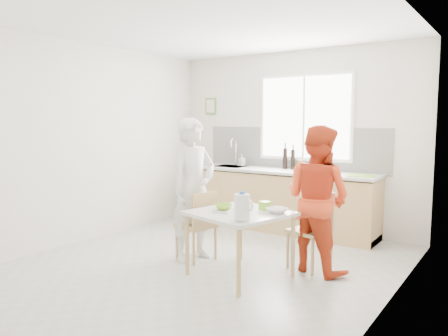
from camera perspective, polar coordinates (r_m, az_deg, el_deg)
The scene contains 21 objects.
ground at distance 5.14m, azimuth -2.50°, elevation -12.56°, with size 4.50×4.50×0.00m, color #B7B7B2.
room_shell at distance 4.87m, azimuth -2.60°, elevation 6.11°, with size 4.50×4.50×4.50m.
window at distance 6.69m, azimuth 10.48°, elevation 6.52°, with size 1.50×0.06×1.30m.
backsplash at distance 6.80m, azimuth 8.90°, elevation 2.54°, with size 3.00×0.02×0.65m, color white.
picture_frame at distance 7.59m, azimuth -1.75°, elevation 8.08°, with size 0.22×0.03×0.28m.
kitchen_counter at distance 6.64m, azimuth 7.66°, elevation -4.55°, with size 2.84×0.64×1.37m.
dining_table at distance 4.64m, azimuth 2.07°, elevation -6.60°, with size 1.09×1.09×0.70m.
chair_left at distance 5.18m, azimuth -3.26°, elevation -7.14°, with size 0.46×0.46×0.83m.
chair_far at distance 5.05m, azimuth 11.60°, elevation -7.42°, with size 0.48×0.48×0.86m.
person_white at distance 5.19m, azimuth -3.99°, elevation -2.80°, with size 0.61×0.40×1.68m, color silver.
person_red at distance 4.88m, azimuth 12.10°, elevation -3.96°, with size 0.78×0.61×1.60m, color red.
bowl_green at distance 4.73m, azimuth -0.05°, elevation -5.11°, with size 0.18×0.18×0.06m, color #8AD230.
bowl_white at distance 4.60m, azimuth 6.95°, elevation -5.52°, with size 0.21×0.21×0.05m, color white.
milk_jug at distance 4.18m, azimuth 2.42°, elevation -5.02°, with size 0.21×0.15×0.27m.
green_box at distance 4.74m, azimuth 5.37°, elevation -4.89°, with size 0.10×0.10×0.09m, color #80D230.
spoon at distance 4.53m, azimuth -0.64°, elevation -5.84°, with size 0.01×0.01×0.16m, color #A5A5AA.
cutting_board at distance 6.05m, azimuth 17.51°, elevation -0.97°, with size 0.35×0.25×0.01m, color #7AC32D.
wine_bottle_a at distance 6.70m, azimuth 7.99°, elevation 1.25°, with size 0.07×0.07×0.32m, color black.
wine_bottle_b at distance 6.66m, azimuth 9.01°, elevation 1.12°, with size 0.07×0.07×0.30m, color black.
jar_amber at distance 6.46m, azimuth 9.85°, elevation 0.32°, with size 0.06×0.06×0.16m, color brown.
soap_bottle at distance 7.09m, azimuth 2.34°, elevation 1.05°, with size 0.09×0.09×0.19m, color #999999.
Camera 1 is at (2.94, -3.88, 1.65)m, focal length 35.00 mm.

